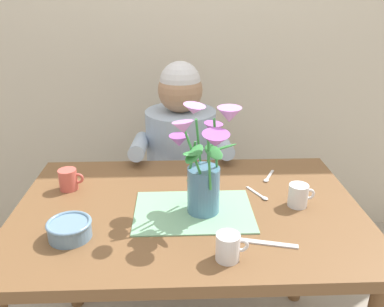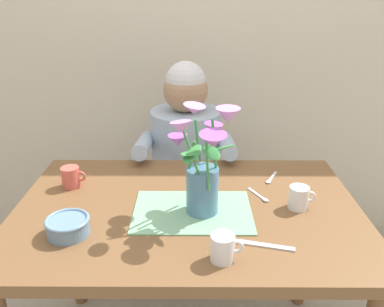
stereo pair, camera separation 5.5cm
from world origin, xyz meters
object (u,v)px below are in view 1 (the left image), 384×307
(seated_person, at_px, (181,175))
(tea_cup, at_px, (228,247))
(coffee_cup, at_px, (69,179))
(ceramic_bowl, at_px, (70,229))
(ceramic_mug, at_px, (298,195))
(dinner_knife, at_px, (266,243))
(flower_vase, at_px, (204,166))

(seated_person, xyz_separation_m, tea_cup, (0.12, -0.91, 0.22))
(tea_cup, height_order, coffee_cup, same)
(seated_person, distance_m, coffee_cup, 0.67)
(seated_person, bearing_deg, tea_cup, -81.59)
(ceramic_bowl, relative_size, tea_cup, 1.46)
(coffee_cup, bearing_deg, ceramic_bowl, -75.89)
(ceramic_mug, bearing_deg, coffee_cup, 169.46)
(dinner_knife, distance_m, tea_cup, 0.14)
(ceramic_bowl, bearing_deg, dinner_knife, -5.48)
(dinner_knife, distance_m, ceramic_mug, 0.27)
(seated_person, relative_size, tea_cup, 12.20)
(flower_vase, bearing_deg, coffee_cup, 159.17)
(flower_vase, distance_m, coffee_cup, 0.55)
(coffee_cup, bearing_deg, tea_cup, -38.67)
(dinner_knife, bearing_deg, tea_cup, -137.54)
(ceramic_bowl, bearing_deg, flower_vase, 16.91)
(ceramic_bowl, height_order, coffee_cup, coffee_cup)
(ceramic_mug, bearing_deg, seated_person, 122.77)
(seated_person, height_order, tea_cup, seated_person)
(ceramic_bowl, xyz_separation_m, tea_cup, (0.47, -0.12, 0.01))
(ceramic_mug, bearing_deg, dinner_knife, -125.91)
(seated_person, xyz_separation_m, ceramic_bowl, (-0.35, -0.78, 0.21))
(dinner_knife, xyz_separation_m, ceramic_mug, (0.16, 0.22, 0.04))
(flower_vase, height_order, tea_cup, flower_vase)
(seated_person, distance_m, ceramic_bowl, 0.88)
(flower_vase, xyz_separation_m, ceramic_bowl, (-0.42, -0.13, -0.14))
(flower_vase, relative_size, ceramic_bowl, 2.75)
(ceramic_mug, height_order, coffee_cup, same)
(ceramic_bowl, bearing_deg, seated_person, 66.08)
(ceramic_bowl, height_order, dinner_knife, ceramic_bowl)
(flower_vase, distance_m, tea_cup, 0.29)
(seated_person, bearing_deg, ceramic_mug, -56.40)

